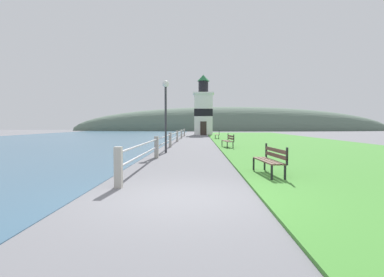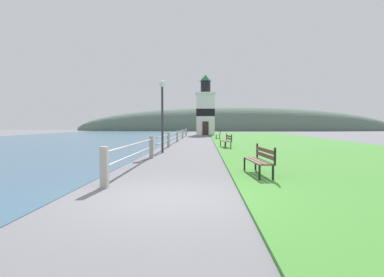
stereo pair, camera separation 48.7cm
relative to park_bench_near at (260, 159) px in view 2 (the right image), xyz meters
name	(u,v)px [view 2 (the right image)]	position (x,y,z in m)	size (l,w,h in m)	color
ground_plane	(163,198)	(-2.56, -2.77, -0.54)	(160.00, 160.00, 0.00)	slate
grass_verge	(283,142)	(5.12, 17.09, -0.51)	(12.00, 59.60, 0.06)	#428433
water_strip	(36,142)	(-16.75, 17.09, -0.53)	(24.00, 95.35, 0.01)	#385B75
seawall_railing	(173,137)	(-4.15, 14.61, 0.07)	(0.18, 32.95, 1.02)	#A8A399
park_bench_near	(260,159)	(0.00, 0.00, 0.00)	(0.64, 1.87, 0.94)	brown
park_bench_midway	(227,140)	(-0.21, 10.77, 0.00)	(0.66, 1.97, 0.94)	brown
park_bench_far	(219,134)	(-0.16, 23.04, 0.00)	(0.58, 1.69, 0.94)	brown
lighthouse	(206,110)	(-1.54, 35.95, 3.18)	(3.07, 3.07, 8.96)	white
lamp_post	(162,103)	(-4.00, 7.37, 2.20)	(0.36, 0.36, 3.96)	#333338
distant_hillside	(233,131)	(5.44, 66.96, -0.54)	(80.00, 16.00, 12.00)	#566B5B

